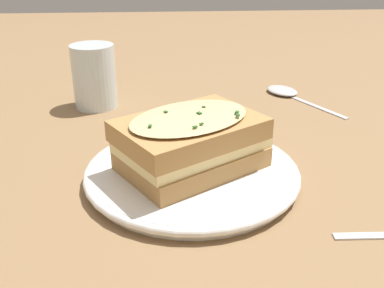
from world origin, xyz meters
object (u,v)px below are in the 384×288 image
at_px(sandwich, 191,142).
at_px(water_glass, 94,76).
at_px(spoon, 286,92).
at_px(dinner_plate, 192,172).

relative_size(sandwich, water_glass, 1.83).
height_order(sandwich, spoon, sandwich).
distance_m(water_glass, spoon, 0.32).
bearing_deg(spoon, dinner_plate, -150.83).
xyz_separation_m(dinner_plate, spoon, (-0.28, 0.18, -0.00)).
bearing_deg(dinner_plate, sandwich, -24.91).
bearing_deg(sandwich, water_glass, -151.67).
height_order(dinner_plate, sandwich, sandwich).
distance_m(dinner_plate, water_glass, 0.28).
height_order(water_glass, spoon, water_glass).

